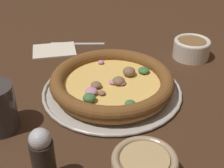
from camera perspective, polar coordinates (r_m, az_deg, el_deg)
The scene contains 8 objects.
ground_plane at distance 0.76m, azimuth -0.00°, elevation -1.49°, with size 3.00×3.00×0.00m, color #3D2616.
pizza_tray at distance 0.76m, azimuth -0.00°, elevation -1.20°, with size 0.34×0.34×0.01m.
pizza at distance 0.74m, azimuth 0.01°, elevation 0.40°, with size 0.30×0.30×0.04m.
bowl_near at distance 0.54m, azimuth 5.90°, elevation -14.91°, with size 0.11×0.11×0.05m.
bowl_far at distance 0.94m, azimuth 14.35°, elevation 6.46°, with size 0.10×0.10×0.06m.
napkin at distance 0.97m, azimuth -10.53°, elevation 6.21°, with size 0.14×0.11×0.01m.
fork at distance 1.01m, azimuth -7.05°, elevation 7.34°, with size 0.17×0.07×0.00m.
pepper_shaker at distance 0.52m, azimuth -12.52°, elevation -12.99°, with size 0.04×0.04×0.11m.
Camera 1 is at (-0.19, -0.60, 0.42)m, focal length 50.00 mm.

